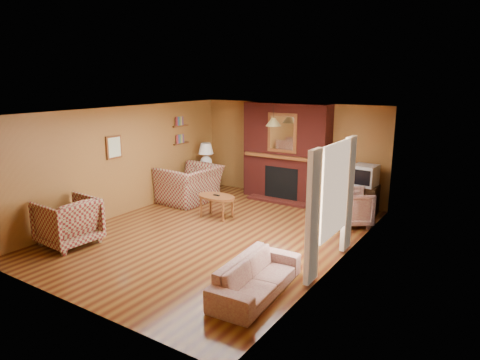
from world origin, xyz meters
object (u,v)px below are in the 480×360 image
Objects in this scene: tv_stand at (363,200)px; crt_tv at (365,175)px; fireplace at (286,153)px; plaid_loveseat at (190,184)px; coffee_table at (216,198)px; side_table at (206,180)px; floral_sofa at (256,277)px; floral_armchair at (350,207)px; table_lamp at (206,154)px; plaid_armchair at (68,222)px.

tv_stand is 0.56m from crt_tv.
fireplace is 1.76× the size of plaid_loveseat.
coffee_table is 1.36× the size of side_table.
crt_tv is at bearing 111.62° from plaid_loveseat.
floral_sofa is 2.08× the size of floral_armchair.
tv_stand is (2.61, 2.00, -0.11)m from coffee_table.
floral_sofa is at bearing -45.50° from table_lamp.
table_lamp is 4.22m from tv_stand.
crt_tv reaches higher than floral_armchair.
plaid_loveseat is at bearing -75.97° from side_table.
plaid_armchair is 1.45× the size of table_lamp.
table_lamp reaches higher than side_table.
plaid_armchair is (-1.95, -4.91, -0.74)m from fireplace.
crt_tv is at bearing -5.30° from fireplace.
plaid_armchair is 1.16× the size of floral_armchair.
tv_stand is at bearing 4.82° from table_lamp.
side_table reaches higher than coffee_table.
floral_armchair is at bearing 137.77° from plaid_armchair.
table_lamp reaches higher than crt_tv.
floral_sofa is at bearing 142.61° from floral_armchair.
fireplace is at bearing 161.80° from plaid_armchair.
table_lamp is (-1.54, 1.65, 0.58)m from coffee_table.
floral_sofa is at bearing -45.50° from side_table.
table_lamp is 1.22× the size of crt_tv.
table_lamp is at bearing -45.00° from side_table.
floral_armchair is 0.98m from crt_tv.
coffee_table is 1.34× the size of tv_stand.
table_lamp is at bearing 48.05° from floral_armchair.
plaid_loveseat reaches higher than floral_armchair.
plaid_armchair is 4.38m from side_table.
coffee_table is (1.29, -0.65, -0.01)m from plaid_loveseat.
tv_stand is at bearing -5.15° from fireplace.
side_table is (-0.15, 4.37, -0.11)m from plaid_armchair.
fireplace is 2.23m from tv_stand.
tv_stand is at bearing 37.38° from coffee_table.
plaid_armchair is (-0.10, -3.37, -0.01)m from plaid_loveseat.
coffee_table is (1.39, 2.73, 0.00)m from plaid_armchair.
floral_armchair reaches higher than coffee_table.
floral_armchair is 1.27× the size of side_table.
floral_armchair is 0.93× the size of coffee_table.
fireplace reaches higher than tv_stand.
table_lamp reaches higher than plaid_loveseat.
side_table is 0.98× the size of tv_stand.
side_table is (-0.25, 1.00, -0.12)m from plaid_loveseat.
side_table is at bearing -163.37° from plaid_loveseat.
tv_stand reaches higher than coffee_table.
plaid_loveseat is 1.54× the size of coffee_table.
tv_stand is (4.15, 0.35, 0.01)m from side_table.
tv_stand is (4.00, 4.72, -0.11)m from plaid_armchair.
crt_tv is (3.90, 1.34, 0.45)m from plaid_loveseat.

